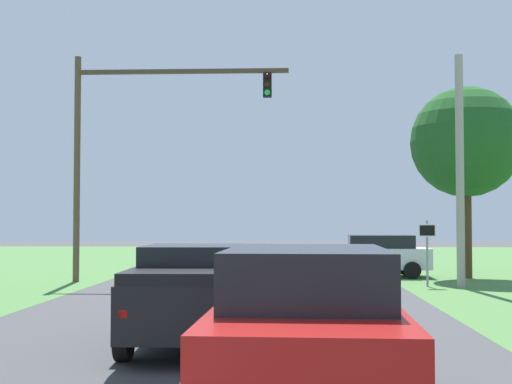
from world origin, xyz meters
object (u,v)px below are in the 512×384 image
Objects in this scene: traffic_light at (130,132)px; crossing_suv_far at (377,255)px; red_suv_near at (307,333)px; utility_pole_right at (460,170)px; pickup_truck_lead at (194,293)px; keep_moving_sign at (427,244)px; oak_tree_right at (466,142)px.

traffic_light is 1.96× the size of crossing_suv_far.
red_suv_near is 0.57× the size of utility_pole_right.
traffic_light is at bearing 107.82° from pickup_truck_lead.
traffic_light reaches higher than keep_moving_sign.
utility_pole_right is (-1.20, -3.88, -1.40)m from oak_tree_right.
utility_pole_right is (11.85, -1.62, -1.59)m from traffic_light.
keep_moving_sign is (6.59, 11.65, 0.50)m from pickup_truck_lead.
keep_moving_sign is 0.29× the size of utility_pole_right.
utility_pole_right reaches higher than pickup_truck_lead.
utility_pole_right is at bearing -15.09° from keep_moving_sign.
keep_moving_sign reaches higher than crossing_suv_far.
traffic_light reaches higher than red_suv_near.
crossing_suv_far is at bearing 117.53° from utility_pole_right.
oak_tree_right is 5.75m from crossing_suv_far.
crossing_suv_far is (5.37, 15.79, -0.07)m from pickup_truck_lead.
red_suv_near is 21.84m from oak_tree_right.
keep_moving_sign is at bearing 60.49° from pickup_truck_lead.
pickup_truck_lead reaches higher than crossing_suv_far.
crossing_suv_far is (9.54, 2.80, -4.71)m from traffic_light.
keep_moving_sign is at bearing -7.06° from traffic_light.
traffic_light is at bearing 172.19° from utility_pole_right.
keep_moving_sign reaches higher than pickup_truck_lead.
traffic_light is 3.69× the size of keep_moving_sign.
traffic_light is 13.25m from oak_tree_right.
oak_tree_right is at bearing 57.49° from keep_moving_sign.
crossing_suv_far is (3.41, 20.79, -0.15)m from red_suv_near.
red_suv_near reaches higher than crossing_suv_far.
oak_tree_right is at bearing -8.79° from crossing_suv_far.
oak_tree_right is (8.88, 15.24, 4.44)m from pickup_truck_lead.
utility_pole_right reaches higher than keep_moving_sign.
pickup_truck_lead is 16.68m from crossing_suv_far.
oak_tree_right is 0.95× the size of utility_pole_right.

